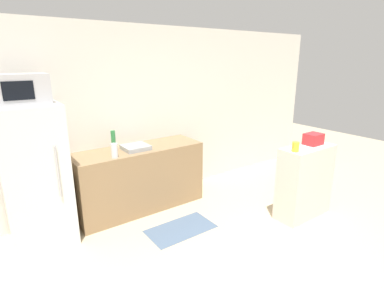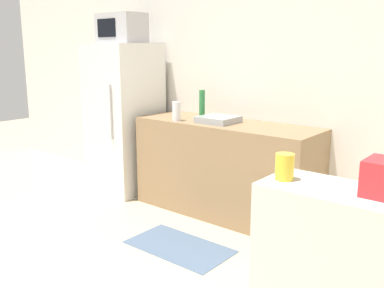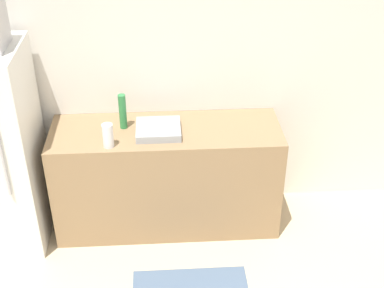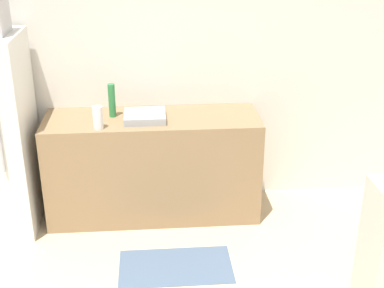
# 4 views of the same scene
# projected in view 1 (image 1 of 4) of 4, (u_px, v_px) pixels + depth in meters

# --- Properties ---
(wall_back) EXTENTS (8.00, 0.06, 2.60)m
(wall_back) POSITION_uv_depth(u_px,v_px,m) (122.00, 118.00, 4.34)
(wall_back) COLOR white
(wall_back) RESTS_ON ground_plane
(refrigerator) EXTENTS (0.67, 0.70, 1.66)m
(refrigerator) POSITION_uv_depth(u_px,v_px,m) (35.00, 176.00, 3.43)
(refrigerator) COLOR white
(refrigerator) RESTS_ON ground_plane
(microwave) EXTENTS (0.52, 0.33, 0.32)m
(microwave) POSITION_uv_depth(u_px,v_px,m) (22.00, 89.00, 3.15)
(microwave) COLOR #BCBCC1
(microwave) RESTS_ON refrigerator
(counter) EXTENTS (1.83, 0.61, 0.92)m
(counter) POSITION_uv_depth(u_px,v_px,m) (140.00, 178.00, 4.34)
(counter) COLOR #937551
(counter) RESTS_ON ground_plane
(sink_basin) EXTENTS (0.35, 0.32, 0.06)m
(sink_basin) POSITION_uv_depth(u_px,v_px,m) (136.00, 147.00, 4.14)
(sink_basin) COLOR #9EA3A8
(sink_basin) RESTS_ON counter
(bottle_tall) EXTENTS (0.06, 0.06, 0.29)m
(bottle_tall) POSITION_uv_depth(u_px,v_px,m) (113.00, 141.00, 4.03)
(bottle_tall) COLOR #2D7F42
(bottle_tall) RESTS_ON counter
(bottle_short) EXTENTS (0.08, 0.08, 0.19)m
(bottle_short) POSITION_uv_depth(u_px,v_px,m) (114.00, 151.00, 3.78)
(bottle_short) COLOR silver
(bottle_short) RESTS_ON counter
(shelf_cabinet) EXTENTS (0.82, 0.35, 1.00)m
(shelf_cabinet) POSITION_uv_depth(u_px,v_px,m) (305.00, 182.00, 4.11)
(shelf_cabinet) COLOR silver
(shelf_cabinet) RESTS_ON ground_plane
(basket) EXTENTS (0.24, 0.18, 0.15)m
(basket) POSITION_uv_depth(u_px,v_px,m) (313.00, 139.00, 4.05)
(basket) COLOR red
(basket) RESTS_ON shelf_cabinet
(jar) EXTENTS (0.09, 0.09, 0.12)m
(jar) POSITION_uv_depth(u_px,v_px,m) (296.00, 147.00, 3.75)
(jar) COLOR yellow
(jar) RESTS_ON shelf_cabinet
(kitchen_rug) EXTENTS (0.87, 0.48, 0.01)m
(kitchen_rug) POSITION_uv_depth(u_px,v_px,m) (181.00, 229.00, 3.88)
(kitchen_rug) COLOR slate
(kitchen_rug) RESTS_ON ground_plane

